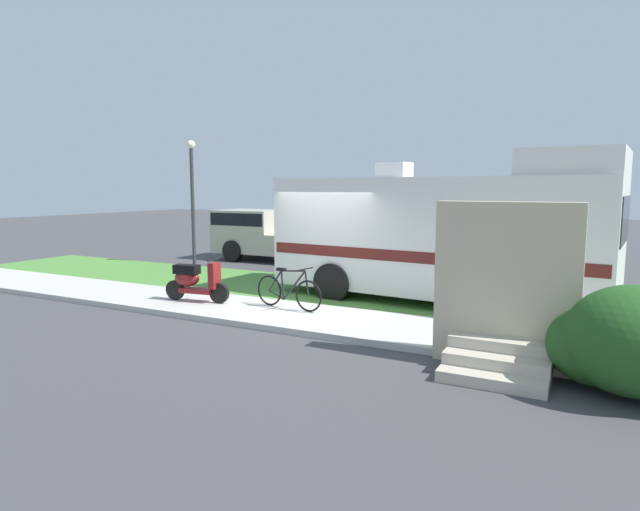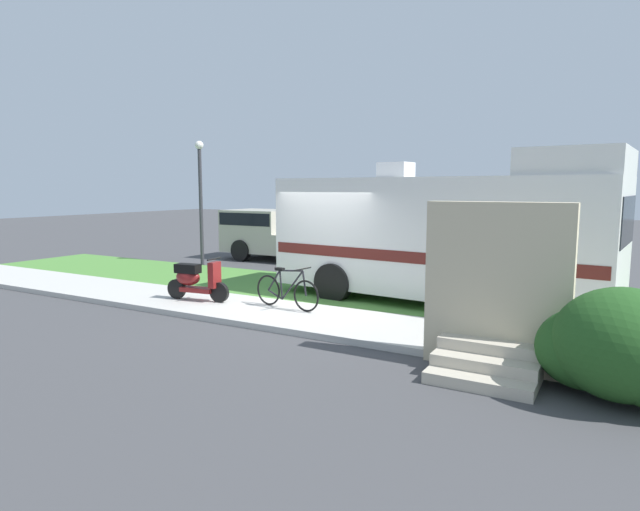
{
  "view_description": "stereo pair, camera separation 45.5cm",
  "coord_description": "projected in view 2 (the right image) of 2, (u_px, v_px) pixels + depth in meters",
  "views": [
    {
      "loc": [
        5.47,
        -10.07,
        2.59
      ],
      "look_at": [
        0.09,
        0.3,
        1.1
      ],
      "focal_mm": 29.79,
      "sensor_mm": 36.0,
      "label": 1
    },
    {
      "loc": [
        5.87,
        -9.85,
        2.59
      ],
      "look_at": [
        0.09,
        0.3,
        1.1
      ],
      "focal_mm": 29.79,
      "sensor_mm": 36.0,
      "label": 2
    }
  ],
  "objects": [
    {
      "name": "grass_strip",
      "position": [
        341.0,
        293.0,
        12.99
      ],
      "size": [
        24.0,
        3.4,
        0.08
      ],
      "color": "#4C8438",
      "rests_on": "ground"
    },
    {
      "name": "pickup_truck_near",
      "position": [
        279.0,
        234.0,
        19.09
      ],
      "size": [
        5.22,
        2.13,
        1.79
      ],
      "color": "#B7B29E",
      "rests_on": "ground"
    },
    {
      "name": "ground_plane",
      "position": [
        310.0,
        306.0,
        11.7
      ],
      "size": [
        80.0,
        80.0,
        0.0
      ],
      "primitive_type": "plane",
      "color": "#424244"
    },
    {
      "name": "motorhome_rv",
      "position": [
        444.0,
        234.0,
        11.71
      ],
      "size": [
        7.46,
        3.22,
        3.31
      ],
      "color": "silver",
      "rests_on": "ground"
    },
    {
      "name": "bush_by_porch",
      "position": [
        621.0,
        350.0,
        6.38
      ],
      "size": [
        1.95,
        1.46,
        1.38
      ],
      "color": "#23511E",
      "rests_on": "ground"
    },
    {
      "name": "porch_steps",
      "position": [
        494.0,
        304.0,
        7.46
      ],
      "size": [
        2.0,
        1.26,
        2.4
      ],
      "color": "#BCB29E",
      "rests_on": "ground"
    },
    {
      "name": "scooter",
      "position": [
        195.0,
        280.0,
        11.7
      ],
      "size": [
        1.56,
        0.53,
        0.97
      ],
      "color": "black",
      "rests_on": "ground"
    },
    {
      "name": "sidewalk",
      "position": [
        279.0,
        315.0,
        10.66
      ],
      "size": [
        24.0,
        2.0,
        0.12
      ],
      "color": "beige",
      "rests_on": "ground"
    },
    {
      "name": "street_lamp_post",
      "position": [
        200.0,
        190.0,
        17.62
      ],
      "size": [
        0.28,
        0.28,
        4.13
      ],
      "color": "#333338",
      "rests_on": "ground"
    },
    {
      "name": "bottle_green",
      "position": [
        542.0,
        334.0,
        8.58
      ],
      "size": [
        0.07,
        0.07,
        0.28
      ],
      "color": "brown",
      "rests_on": "ground"
    },
    {
      "name": "bicycle",
      "position": [
        287.0,
        291.0,
        10.92
      ],
      "size": [
        1.66,
        0.52,
        0.88
      ],
      "color": "black",
      "rests_on": "ground"
    }
  ]
}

